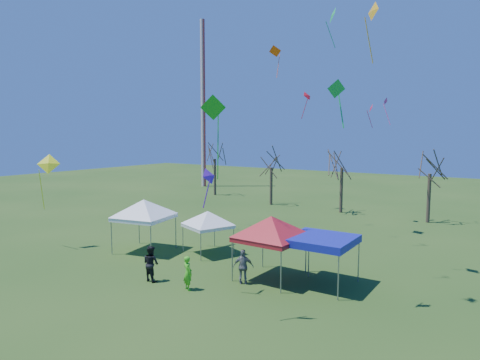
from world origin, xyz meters
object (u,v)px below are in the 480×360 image
(tent_white_west, at_px, (144,203))
(tent_red, at_px, (271,220))
(tree_3, at_px, (431,156))
(tent_blue, at_px, (321,241))
(radio_mast, at_px, (203,104))
(person_grey, at_px, (243,267))
(tent_white_mid, at_px, (208,214))
(tree_1, at_px, (271,154))
(person_green, at_px, (188,273))
(person_dark, at_px, (151,263))
(tree_2, at_px, (342,151))
(tree_0, at_px, (215,146))

(tent_white_west, xyz_separation_m, tent_red, (10.12, -0.18, -0.03))
(tree_3, relative_size, tent_blue, 2.34)
(tent_white_west, bearing_deg, radio_mast, 122.12)
(tent_white_west, distance_m, person_grey, 9.70)
(tent_white_west, distance_m, tent_blue, 12.83)
(tent_red, distance_m, tent_blue, 2.89)
(tent_white_west, relative_size, tent_white_mid, 1.31)
(tree_1, xyz_separation_m, tent_blue, (15.08, -21.26, -3.37))
(person_green, height_order, person_grey, person_grey)
(person_dark, bearing_deg, tree_2, -89.95)
(tree_0, height_order, tree_1, tree_0)
(person_green, bearing_deg, tent_blue, -116.60)
(tent_blue, relative_size, person_grey, 1.79)
(tree_2, height_order, tent_white_west, tree_2)
(tent_white_mid, xyz_separation_m, person_grey, (5.22, -3.61, -1.77))
(tent_white_mid, xyz_separation_m, tent_red, (6.09, -2.12, 0.62))
(tree_0, xyz_separation_m, tree_2, (18.48, -3.01, -0.20))
(tent_white_mid, distance_m, tent_red, 6.48)
(tree_0, relative_size, tent_blue, 2.50)
(radio_mast, relative_size, tree_3, 3.16)
(tree_2, relative_size, person_green, 4.57)
(tree_1, bearing_deg, tree_0, 164.82)
(tree_3, bearing_deg, tree_0, 172.92)
(person_dark, bearing_deg, tree_3, -108.04)
(radio_mast, relative_size, person_green, 13.97)
(tree_0, xyz_separation_m, person_grey, (21.63, -26.15, -5.54))
(tree_1, height_order, person_dark, tree_1)
(tree_1, bearing_deg, tent_white_mid, -72.29)
(tree_3, xyz_separation_m, tent_blue, (-1.72, -20.66, -3.66))
(tree_1, bearing_deg, tent_red, -60.49)
(tent_blue, bearing_deg, person_green, -140.29)
(tree_0, xyz_separation_m, tent_white_mid, (16.41, -22.54, -3.78))
(radio_mast, xyz_separation_m, tent_red, (29.65, -31.28, -9.17))
(tent_red, bearing_deg, tree_2, 100.50)
(tent_white_west, height_order, tent_blue, tent_white_west)
(tree_3, distance_m, person_dark, 27.54)
(radio_mast, relative_size, person_dark, 12.68)
(tree_1, xyz_separation_m, person_grey, (11.55, -23.41, -4.85))
(tent_white_west, height_order, person_grey, tent_white_west)
(tree_1, distance_m, person_dark, 27.24)
(tree_2, distance_m, tent_white_west, 22.52)
(radio_mast, bearing_deg, person_green, -52.58)
(tree_3, bearing_deg, person_grey, -102.96)
(person_green, bearing_deg, tent_white_mid, -37.22)
(radio_mast, distance_m, tree_0, 11.45)
(person_green, distance_m, person_grey, 3.03)
(tree_2, xyz_separation_m, person_dark, (-1.33, -25.59, -5.30))
(tree_0, bearing_deg, tree_2, -9.24)
(tree_0, xyz_separation_m, person_dark, (17.15, -28.60, -5.50))
(tent_white_mid, bearing_deg, tree_3, 61.39)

